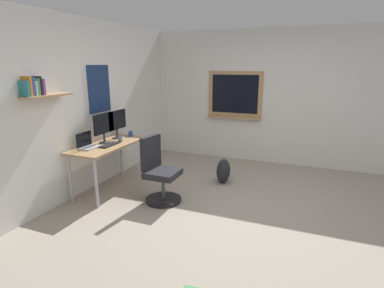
# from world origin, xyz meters

# --- Properties ---
(ground_plane) EXTENTS (5.20, 5.20, 0.00)m
(ground_plane) POSITION_xyz_m (0.00, 0.00, 0.00)
(ground_plane) COLOR #9E9384
(ground_plane) RESTS_ON ground
(wall_back) EXTENTS (5.00, 0.30, 2.60)m
(wall_back) POSITION_xyz_m (-0.01, 2.45, 1.30)
(wall_back) COLOR silver
(wall_back) RESTS_ON ground
(wall_right) EXTENTS (0.22, 5.00, 2.60)m
(wall_right) POSITION_xyz_m (2.45, 0.03, 1.30)
(wall_right) COLOR silver
(wall_right) RESTS_ON ground
(desk) EXTENTS (1.36, 0.58, 0.74)m
(desk) POSITION_xyz_m (0.03, 2.08, 0.66)
(desk) COLOR tan
(desk) RESTS_ON ground
(office_chair) EXTENTS (0.52, 0.52, 0.95)m
(office_chair) POSITION_xyz_m (-0.06, 1.17, 0.41)
(office_chair) COLOR black
(office_chair) RESTS_ON ground
(laptop) EXTENTS (0.31, 0.21, 0.23)m
(laptop) POSITION_xyz_m (-0.28, 2.22, 0.80)
(laptop) COLOR #ADAFB5
(laptop) RESTS_ON desk
(monitor_primary) EXTENTS (0.46, 0.17, 0.46)m
(monitor_primary) POSITION_xyz_m (0.06, 2.17, 1.01)
(monitor_primary) COLOR #38383D
(monitor_primary) RESTS_ON desk
(monitor_secondary) EXTENTS (0.46, 0.17, 0.46)m
(monitor_secondary) POSITION_xyz_m (0.40, 2.17, 1.01)
(monitor_secondary) COLOR #38383D
(monitor_secondary) RESTS_ON desk
(keyboard) EXTENTS (0.37, 0.13, 0.02)m
(keyboard) POSITION_xyz_m (-0.04, 2.01, 0.75)
(keyboard) COLOR black
(keyboard) RESTS_ON desk
(computer_mouse) EXTENTS (0.10, 0.06, 0.03)m
(computer_mouse) POSITION_xyz_m (0.24, 2.01, 0.76)
(computer_mouse) COLOR #262628
(computer_mouse) RESTS_ON desk
(coffee_mug) EXTENTS (0.08, 0.08, 0.09)m
(coffee_mug) POSITION_xyz_m (0.61, 2.06, 0.79)
(coffee_mug) COLOR #334CA5
(coffee_mug) RESTS_ON desk
(backpack) EXTENTS (0.32, 0.22, 0.41)m
(backpack) POSITION_xyz_m (0.96, 0.51, 0.20)
(backpack) COLOR #232328
(backpack) RESTS_ON ground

